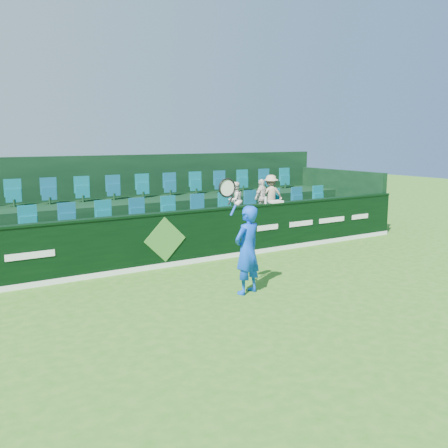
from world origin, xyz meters
TOP-DOWN VIEW (x-y plane):
  - ground at (0.00, 0.00)m, footprint 60.00×60.00m
  - sponsor_hoarding at (0.00, 4.00)m, footprint 16.00×0.25m
  - stand_tier_front at (0.00, 5.10)m, footprint 16.00×2.00m
  - stand_tier_back at (0.00, 7.00)m, footprint 16.00×1.80m
  - stand_rear at (0.00, 7.44)m, footprint 16.00×4.10m
  - seat_row_front at (0.00, 5.50)m, footprint 13.50×0.50m
  - seat_row_back at (0.00, 7.30)m, footprint 13.50×0.50m
  - tennis_player at (0.53, 1.18)m, footprint 1.17×0.59m
  - spectator_left at (2.84, 5.12)m, footprint 0.61×0.52m
  - spectator_middle at (3.80, 5.12)m, footprint 0.70×0.46m
  - spectator_right at (4.13, 5.12)m, footprint 0.88×0.63m
  - towel at (3.45, 4.00)m, footprint 0.38×0.25m
  - drinks_bottle at (3.10, 4.00)m, footprint 0.06×0.06m

SIDE VIEW (x-z plane):
  - ground at x=0.00m, z-range 0.00..0.00m
  - stand_tier_front at x=0.00m, z-range 0.00..0.80m
  - stand_tier_back at x=0.00m, z-range 0.00..1.30m
  - sponsor_hoarding at x=0.00m, z-range 0.00..1.35m
  - tennis_player at x=0.53m, z-range -0.31..2.14m
  - seat_row_front at x=0.00m, z-range 0.80..1.40m
  - stand_rear at x=0.00m, z-range -0.08..2.52m
  - spectator_left at x=2.84m, z-range 0.80..1.87m
  - spectator_middle at x=3.80m, z-range 0.80..1.91m
  - towel at x=3.45m, z-range 1.35..1.41m
  - spectator_right at x=4.13m, z-range 0.80..2.02m
  - drinks_bottle at x=3.10m, z-range 1.35..1.54m
  - seat_row_back at x=0.00m, z-range 1.30..1.90m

